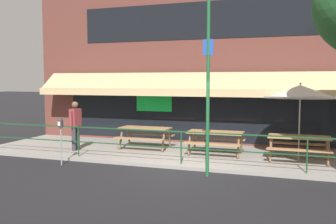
{
  "coord_description": "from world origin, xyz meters",
  "views": [
    {
      "loc": [
        3.11,
        -10.02,
        2.54
      ],
      "look_at": [
        -0.85,
        1.6,
        1.5
      ],
      "focal_mm": 40.0,
      "sensor_mm": 36.0,
      "label": 1
    }
  ],
  "objects_px": {
    "picnic_table_right": "(299,141)",
    "patio_umbrella_right": "(300,92)",
    "picnic_table_left": "(145,132)",
    "pedestrian_walking": "(75,123)",
    "street_sign_pole": "(208,85)",
    "picnic_table_centre": "(215,136)",
    "parking_meter_near": "(61,127)"
  },
  "relations": [
    {
      "from": "patio_umbrella_right",
      "to": "parking_meter_near",
      "type": "bearing_deg",
      "value": -158.3
    },
    {
      "from": "patio_umbrella_right",
      "to": "parking_meter_near",
      "type": "height_order",
      "value": "patio_umbrella_right"
    },
    {
      "from": "parking_meter_near",
      "to": "picnic_table_centre",
      "type": "bearing_deg",
      "value": 32.09
    },
    {
      "from": "picnic_table_centre",
      "to": "pedestrian_walking",
      "type": "xyz_separation_m",
      "value": [
        -4.77,
        -0.83,
        0.35
      ]
    },
    {
      "from": "picnic_table_left",
      "to": "picnic_table_centre",
      "type": "height_order",
      "value": "same"
    },
    {
      "from": "picnic_table_right",
      "to": "patio_umbrella_right",
      "type": "distance_m",
      "value": 1.5
    },
    {
      "from": "picnic_table_right",
      "to": "parking_meter_near",
      "type": "xyz_separation_m",
      "value": [
        -6.73,
        -2.41,
        0.44
      ]
    },
    {
      "from": "picnic_table_right",
      "to": "parking_meter_near",
      "type": "relative_size",
      "value": 1.27
    },
    {
      "from": "picnic_table_right",
      "to": "picnic_table_centre",
      "type": "bearing_deg",
      "value": 175.81
    },
    {
      "from": "picnic_table_centre",
      "to": "street_sign_pole",
      "type": "relative_size",
      "value": 0.38
    },
    {
      "from": "picnic_table_left",
      "to": "parking_meter_near",
      "type": "bearing_deg",
      "value": -118.59
    },
    {
      "from": "picnic_table_centre",
      "to": "street_sign_pole",
      "type": "bearing_deg",
      "value": -83.25
    },
    {
      "from": "picnic_table_left",
      "to": "patio_umbrella_right",
      "type": "relative_size",
      "value": 0.75
    },
    {
      "from": "picnic_table_left",
      "to": "parking_meter_near",
      "type": "distance_m",
      "value": 3.26
    },
    {
      "from": "picnic_table_centre",
      "to": "patio_umbrella_right",
      "type": "xyz_separation_m",
      "value": [
        2.59,
        0.08,
        1.47
      ]
    },
    {
      "from": "picnic_table_right",
      "to": "pedestrian_walking",
      "type": "relative_size",
      "value": 1.05
    },
    {
      "from": "picnic_table_left",
      "to": "parking_meter_near",
      "type": "relative_size",
      "value": 1.27
    },
    {
      "from": "picnic_table_left",
      "to": "picnic_table_centre",
      "type": "distance_m",
      "value": 2.6
    },
    {
      "from": "street_sign_pole",
      "to": "picnic_table_right",
      "type": "bearing_deg",
      "value": 44.49
    },
    {
      "from": "street_sign_pole",
      "to": "picnic_table_centre",
      "type": "bearing_deg",
      "value": 96.75
    },
    {
      "from": "picnic_table_right",
      "to": "street_sign_pole",
      "type": "bearing_deg",
      "value": -135.51
    },
    {
      "from": "picnic_table_left",
      "to": "street_sign_pole",
      "type": "height_order",
      "value": "street_sign_pole"
    },
    {
      "from": "patio_umbrella_right",
      "to": "pedestrian_walking",
      "type": "xyz_separation_m",
      "value": [
        -7.36,
        -0.91,
        -1.12
      ]
    },
    {
      "from": "picnic_table_right",
      "to": "pedestrian_walking",
      "type": "bearing_deg",
      "value": -175.04
    },
    {
      "from": "parking_meter_near",
      "to": "street_sign_pole",
      "type": "xyz_separation_m",
      "value": [
        4.43,
        0.14,
        1.27
      ]
    },
    {
      "from": "patio_umbrella_right",
      "to": "pedestrian_walking",
      "type": "height_order",
      "value": "patio_umbrella_right"
    },
    {
      "from": "picnic_table_left",
      "to": "picnic_table_right",
      "type": "bearing_deg",
      "value": -4.78
    },
    {
      "from": "parking_meter_near",
      "to": "pedestrian_walking",
      "type": "bearing_deg",
      "value": 109.66
    },
    {
      "from": "picnic_table_left",
      "to": "pedestrian_walking",
      "type": "distance_m",
      "value": 2.45
    },
    {
      "from": "picnic_table_left",
      "to": "parking_meter_near",
      "type": "xyz_separation_m",
      "value": [
        -1.55,
        -2.84,
        0.44
      ]
    },
    {
      "from": "picnic_table_left",
      "to": "pedestrian_walking",
      "type": "height_order",
      "value": "pedestrian_walking"
    },
    {
      "from": "picnic_table_right",
      "to": "street_sign_pole",
      "type": "relative_size",
      "value": 0.38
    }
  ]
}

